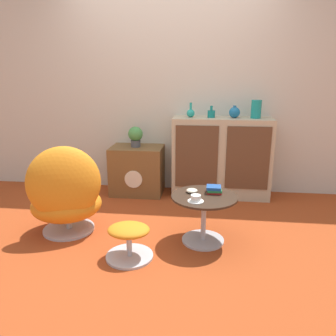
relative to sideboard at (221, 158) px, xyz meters
name	(u,v)px	position (x,y,z in m)	size (l,w,h in m)	color
ground_plane	(155,235)	(-0.63, -1.13, -0.48)	(12.00, 12.00, 0.00)	#9E3D19
wall_back	(171,86)	(-0.63, 0.23, 0.82)	(6.40, 0.06, 2.60)	beige
sideboard	(221,158)	(0.00, 0.00, 0.00)	(1.16, 0.40, 0.96)	tan
tv_console	(137,170)	(-1.02, -0.03, -0.18)	(0.63, 0.46, 0.59)	brown
egg_chair	(66,194)	(-1.45, -1.18, -0.09)	(0.82, 0.78, 0.86)	#B7B7BC
ottoman	(129,237)	(-0.78, -1.54, -0.30)	(0.39, 0.39, 0.29)	#B7B7BC
coffee_table	(204,212)	(-0.18, -1.20, -0.19)	(0.57, 0.57, 0.43)	#B7B7BC
vase_leftmost	(191,113)	(-0.38, 0.00, 0.53)	(0.09, 0.09, 0.17)	teal
vase_inner_left	(211,114)	(-0.14, 0.00, 0.52)	(0.09, 0.09, 0.14)	#147A75
vase_inner_right	(235,112)	(0.13, 0.00, 0.54)	(0.13, 0.13, 0.14)	#196699
vase_rightmost	(256,109)	(0.37, 0.00, 0.58)	(0.12, 0.12, 0.21)	teal
potted_plant	(135,136)	(-1.04, -0.03, 0.25)	(0.18, 0.18, 0.25)	#4C4C51
teacup	(196,199)	(-0.25, -1.34, -0.02)	(0.13, 0.13, 0.06)	white
book_stack	(214,189)	(-0.10, -1.12, -0.01)	(0.14, 0.13, 0.06)	red
bowl	(192,191)	(-0.29, -1.13, -0.03)	(0.10, 0.10, 0.04)	beige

